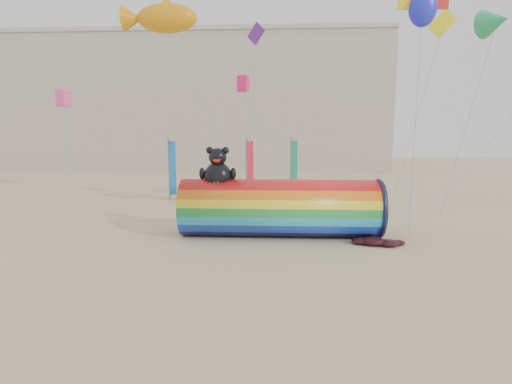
{
  "coord_description": "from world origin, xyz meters",
  "views": [
    {
      "loc": [
        1.6,
        -19.46,
        5.41
      ],
      "look_at": [
        0.5,
        1.5,
        2.4
      ],
      "focal_mm": 28.0,
      "sensor_mm": 36.0,
      "label": 1
    }
  ],
  "objects_px": {
    "hotel_building": "(193,104)",
    "windsock_assembly": "(280,206)",
    "kite_handler": "(357,219)",
    "fabric_bundle": "(377,242)"
  },
  "relations": [
    {
      "from": "windsock_assembly",
      "to": "kite_handler",
      "type": "bearing_deg",
      "value": 5.42
    },
    {
      "from": "kite_handler",
      "to": "fabric_bundle",
      "type": "bearing_deg",
      "value": 63.47
    },
    {
      "from": "fabric_bundle",
      "to": "kite_handler",
      "type": "bearing_deg",
      "value": 108.21
    },
    {
      "from": "kite_handler",
      "to": "fabric_bundle",
      "type": "distance_m",
      "value": 2.19
    },
    {
      "from": "kite_handler",
      "to": "windsock_assembly",
      "type": "bearing_deg",
      "value": -39.31
    },
    {
      "from": "hotel_building",
      "to": "windsock_assembly",
      "type": "xyz_separation_m",
      "value": [
        13.78,
        -44.37,
        -8.7
      ]
    },
    {
      "from": "hotel_building",
      "to": "fabric_bundle",
      "type": "xyz_separation_m",
      "value": [
        18.6,
        -45.94,
        -10.14
      ]
    },
    {
      "from": "fabric_bundle",
      "to": "windsock_assembly",
      "type": "bearing_deg",
      "value": 161.98
    },
    {
      "from": "windsock_assembly",
      "to": "hotel_building",
      "type": "bearing_deg",
      "value": 107.25
    },
    {
      "from": "hotel_building",
      "to": "windsock_assembly",
      "type": "relative_size",
      "value": 5.72
    }
  ]
}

